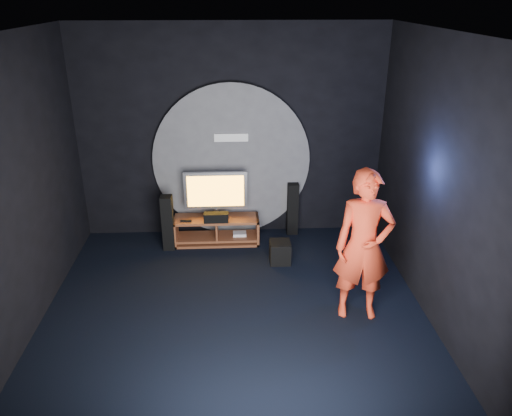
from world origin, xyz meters
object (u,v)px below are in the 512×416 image
Objects in this scene: tower_speaker_left at (168,223)px; tv at (216,193)px; tower_speaker_right at (292,208)px; subwoofer at (280,252)px; media_console at (217,232)px; player at (364,246)px.

tv is at bearing 17.05° from tower_speaker_left.
tower_speaker_left is (-0.78, -0.24, -0.41)m from tv.
tv reaches higher than tower_speaker_right.
tv is 2.97× the size of subwoofer.
tower_speaker_right reaches higher than media_console.
player reaches higher than tv.
media_console is at bearing 136.34° from player.
media_console is 4.03× the size of subwoofer.
tower_speaker_right is (1.30, 0.23, -0.41)m from tv.
player is (0.89, -1.40, 0.82)m from subwoofer.
subwoofer is at bearing 127.32° from player.
media_console is at bearing 12.32° from tower_speaker_left.
player is (1.88, -2.19, 0.12)m from tv.
tower_speaker_left is at bearing -162.95° from tv.
tower_speaker_left is 2.65× the size of subwoofer.
player reaches higher than subwoofer.
media_console is 1.36× the size of tv.
player is (2.66, -1.95, 0.53)m from tower_speaker_left.
subwoofer is at bearing -106.78° from tower_speaker_right.
media_console is at bearing -84.00° from tv.
player reaches higher than media_console.
subwoofer is 0.17× the size of player.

